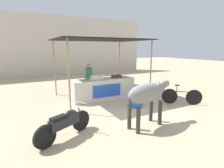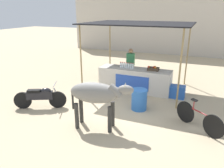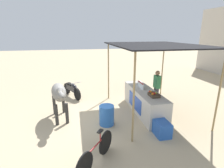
{
  "view_description": "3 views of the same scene",
  "coord_description": "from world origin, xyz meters",
  "px_view_note": "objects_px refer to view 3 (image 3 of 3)",
  "views": [
    {
      "loc": [
        -3.41,
        -5.19,
        2.4
      ],
      "look_at": [
        -0.17,
        0.98,
        0.96
      ],
      "focal_mm": 28.0,
      "sensor_mm": 36.0,
      "label": 1
    },
    {
      "loc": [
        2.53,
        -6.26,
        3.3
      ],
      "look_at": [
        -0.37,
        0.62,
        0.74
      ],
      "focal_mm": 35.0,
      "sensor_mm": 36.0,
      "label": 2
    },
    {
      "loc": [
        6.33,
        -0.53,
        3.21
      ],
      "look_at": [
        -0.41,
        0.92,
        1.19
      ],
      "focal_mm": 28.0,
      "sensor_mm": 36.0,
      "label": 3
    }
  ],
  "objects_px": {
    "water_barrel": "(107,115)",
    "fruit_crate": "(154,95)",
    "motorcycle_parked": "(72,89)",
    "cooler_box": "(162,129)",
    "vendor_behind_counter": "(157,88)",
    "bicycle_leaning": "(96,152)",
    "cow": "(59,94)",
    "stall_counter": "(144,101)"
  },
  "relations": [
    {
      "from": "motorcycle_parked",
      "to": "bicycle_leaning",
      "type": "relative_size",
      "value": 1.25
    },
    {
      "from": "stall_counter",
      "to": "vendor_behind_counter",
      "type": "xyz_separation_m",
      "value": [
        -0.45,
        0.75,
        0.37
      ]
    },
    {
      "from": "bicycle_leaning",
      "to": "vendor_behind_counter",
      "type": "bearing_deg",
      "value": 134.96
    },
    {
      "from": "stall_counter",
      "to": "fruit_crate",
      "type": "relative_size",
      "value": 6.82
    },
    {
      "from": "stall_counter",
      "to": "vendor_behind_counter",
      "type": "bearing_deg",
      "value": 120.91
    },
    {
      "from": "fruit_crate",
      "to": "vendor_behind_counter",
      "type": "relative_size",
      "value": 0.27
    },
    {
      "from": "vendor_behind_counter",
      "to": "bicycle_leaning",
      "type": "bearing_deg",
      "value": -45.04
    },
    {
      "from": "stall_counter",
      "to": "water_barrel",
      "type": "height_order",
      "value": "stall_counter"
    },
    {
      "from": "motorcycle_parked",
      "to": "fruit_crate",
      "type": "bearing_deg",
      "value": 42.77
    },
    {
      "from": "cooler_box",
      "to": "motorcycle_parked",
      "type": "xyz_separation_m",
      "value": [
        -4.26,
        -2.85,
        0.19
      ]
    },
    {
      "from": "fruit_crate",
      "to": "cow",
      "type": "xyz_separation_m",
      "value": [
        -0.84,
        -3.41,
        -0.0
      ]
    },
    {
      "from": "fruit_crate",
      "to": "motorcycle_parked",
      "type": "bearing_deg",
      "value": -137.23
    },
    {
      "from": "vendor_behind_counter",
      "to": "fruit_crate",
      "type": "bearing_deg",
      "value": -30.64
    },
    {
      "from": "vendor_behind_counter",
      "to": "cow",
      "type": "xyz_separation_m",
      "value": [
        0.36,
        -4.12,
        0.18
      ]
    },
    {
      "from": "stall_counter",
      "to": "vendor_behind_counter",
      "type": "relative_size",
      "value": 1.82
    },
    {
      "from": "vendor_behind_counter",
      "to": "cooler_box",
      "type": "bearing_deg",
      "value": -20.91
    },
    {
      "from": "cooler_box",
      "to": "bicycle_leaning",
      "type": "xyz_separation_m",
      "value": [
        0.86,
        -2.24,
        0.11
      ]
    },
    {
      "from": "vendor_behind_counter",
      "to": "cooler_box",
      "type": "relative_size",
      "value": 2.75
    },
    {
      "from": "cooler_box",
      "to": "cow",
      "type": "xyz_separation_m",
      "value": [
        -1.86,
        -3.27,
        0.79
      ]
    },
    {
      "from": "cooler_box",
      "to": "water_barrel",
      "type": "relative_size",
      "value": 0.83
    },
    {
      "from": "stall_counter",
      "to": "water_barrel",
      "type": "bearing_deg",
      "value": -67.77
    },
    {
      "from": "stall_counter",
      "to": "motorcycle_parked",
      "type": "distance_m",
      "value": 3.86
    },
    {
      "from": "fruit_crate",
      "to": "motorcycle_parked",
      "type": "distance_m",
      "value": 4.45
    },
    {
      "from": "stall_counter",
      "to": "water_barrel",
      "type": "xyz_separation_m",
      "value": [
        0.7,
        -1.71,
        -0.12
      ]
    },
    {
      "from": "fruit_crate",
      "to": "cow",
      "type": "height_order",
      "value": "cow"
    },
    {
      "from": "motorcycle_parked",
      "to": "water_barrel",
      "type": "bearing_deg",
      "value": 21.2
    },
    {
      "from": "stall_counter",
      "to": "cow",
      "type": "relative_size",
      "value": 1.62
    },
    {
      "from": "vendor_behind_counter",
      "to": "water_barrel",
      "type": "relative_size",
      "value": 2.27
    },
    {
      "from": "bicycle_leaning",
      "to": "cooler_box",
      "type": "bearing_deg",
      "value": 111.04
    },
    {
      "from": "stall_counter",
      "to": "fruit_crate",
      "type": "height_order",
      "value": "fruit_crate"
    },
    {
      "from": "fruit_crate",
      "to": "bicycle_leaning",
      "type": "height_order",
      "value": "fruit_crate"
    },
    {
      "from": "fruit_crate",
      "to": "water_barrel",
      "type": "xyz_separation_m",
      "value": [
        -0.05,
        -1.76,
        -0.67
      ]
    },
    {
      "from": "motorcycle_parked",
      "to": "bicycle_leaning",
      "type": "bearing_deg",
      "value": 6.81
    },
    {
      "from": "bicycle_leaning",
      "to": "water_barrel",
      "type": "bearing_deg",
      "value": 162.09
    },
    {
      "from": "cooler_box",
      "to": "water_barrel",
      "type": "bearing_deg",
      "value": -123.59
    },
    {
      "from": "water_barrel",
      "to": "cow",
      "type": "height_order",
      "value": "cow"
    },
    {
      "from": "cooler_box",
      "to": "motorcycle_parked",
      "type": "height_order",
      "value": "motorcycle_parked"
    },
    {
      "from": "stall_counter",
      "to": "cow",
      "type": "bearing_deg",
      "value": -91.53
    },
    {
      "from": "water_barrel",
      "to": "fruit_crate",
      "type": "bearing_deg",
      "value": 88.49
    },
    {
      "from": "vendor_behind_counter",
      "to": "cow",
      "type": "height_order",
      "value": "vendor_behind_counter"
    },
    {
      "from": "fruit_crate",
      "to": "water_barrel",
      "type": "height_order",
      "value": "fruit_crate"
    },
    {
      "from": "fruit_crate",
      "to": "cooler_box",
      "type": "relative_size",
      "value": 0.73
    }
  ]
}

